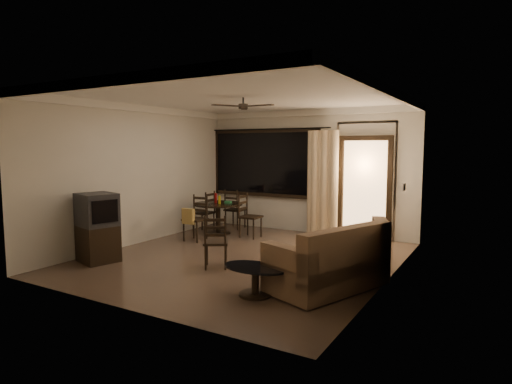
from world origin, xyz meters
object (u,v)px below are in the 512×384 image
Objects in this scene: dining_table at (218,210)px; side_chair at (216,252)px; dining_chair_west at (204,220)px; tv_cabinet at (98,227)px; dining_chair_north at (235,217)px; dining_chair_south at (195,226)px; sofa at (331,265)px; coffee_table at (255,276)px; armchair at (362,253)px; dining_chair_east at (250,224)px.

dining_table is 2.80m from side_chair.
dining_chair_west is 3.00m from side_chair.
dining_chair_west is at bearing -177.35° from dining_table.
tv_cabinet is 2.12m from side_chair.
dining_chair_south is at bearing 90.04° from dining_chair_north.
dining_chair_west is 1.00× the size of dining_chair_south.
dining_chair_north is at bearing 99.42° from tv_cabinet.
dining_chair_south is 2.12m from side_chair.
dining_chair_south is at bearing -88.99° from dining_table.
dining_chair_south is 0.51× the size of sofa.
sofa is 2.00m from side_chair.
dining_chair_west is 1.00× the size of dining_chair_north.
tv_cabinet reaches higher than side_chair.
dining_chair_west is 0.83m from dining_chair_north.
coffee_table is 1.02× the size of side_chair.
sofa is at bearing 23.88° from tv_cabinet.
sofa is at bearing 137.95° from dining_chair_north.
armchair is at bearing 35.17° from tv_cabinet.
dining_chair_north is 0.89× the size of armchair.
sofa is (3.96, -2.37, 0.07)m from dining_chair_west.
tv_cabinet is 4.02m from sofa.
tv_cabinet reaches higher than sofa.
dining_chair_south is at bearing 94.32° from tv_cabinet.
side_chair is at bearing -163.30° from dining_chair_east.
dining_chair_east is 3.28m from armchair.
tv_cabinet is at bearing 83.05° from dining_chair_north.
side_chair is (1.56, -1.43, -0.04)m from dining_chair_south.
dining_chair_east is at bearing -104.69° from side_chair.
dining_chair_south is at bearing 141.09° from coffee_table.
dining_chair_south is 1.00× the size of dining_chair_north.
dining_chair_east and dining_chair_south have the same top height.
dining_chair_west is 4.39m from armchair.
coffee_table is (-0.96, -1.62, -0.08)m from armchair.
dining_chair_east is 3.68m from coffee_table.
side_chair is (1.59, -3.02, -0.02)m from dining_chair_north.
armchair is at bearing -118.38° from dining_chair_east.
dining_chair_south is at bearing 149.97° from armchair.
dining_chair_east reaches higher than armchair.
dining_chair_south is 2.19m from tv_cabinet.
dining_chair_west is 1.00× the size of dining_chair_east.
sofa is (3.59, -3.11, 0.07)m from dining_chair_north.
tv_cabinet is 1.34× the size of side_chair.
sofa is at bearing -132.37° from dining_chair_east.
dining_chair_west is at bearing -81.74° from side_chair.
coffee_table is (2.81, -3.83, -0.02)m from dining_chair_north.
armchair is 2.32m from side_chair.
side_chair is at bearing -161.65° from sofa.
tv_cabinet reaches higher than dining_chair_west.
dining_chair_west is 0.81× the size of tv_cabinet.
dining_table is at bearing 89.88° from dining_chair_south.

